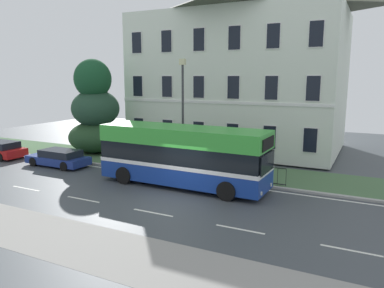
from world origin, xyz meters
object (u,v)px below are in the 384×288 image
at_px(georgian_townhouse, 241,67).
at_px(parked_hatchback_01, 0,149).
at_px(parked_hatchback_00, 59,158).
at_px(street_lamp_post, 183,107).
at_px(litter_bin, 233,167).
at_px(evergreen_tree, 96,115).
at_px(single_decker_bus, 183,155).

height_order(georgian_townhouse, parked_hatchback_01, georgian_townhouse).
bearing_deg(parked_hatchback_00, street_lamp_post, -161.74).
relative_size(parked_hatchback_00, parked_hatchback_01, 1.04).
distance_m(street_lamp_post, litter_bin, 4.80).
bearing_deg(street_lamp_post, evergreen_tree, 168.16).
xyz_separation_m(single_decker_bus, parked_hatchback_00, (-9.54, 0.30, -1.14)).
xyz_separation_m(georgian_townhouse, street_lamp_post, (-0.55, -9.01, -2.67)).
distance_m(parked_hatchback_00, street_lamp_post, 9.10).
xyz_separation_m(georgian_townhouse, evergreen_tree, (-9.04, -7.23, -3.68)).
bearing_deg(street_lamp_post, parked_hatchback_00, -162.13).
distance_m(evergreen_tree, litter_bin, 12.31).
xyz_separation_m(parked_hatchback_00, parked_hatchback_01, (-5.99, 0.03, 0.04)).
bearing_deg(parked_hatchback_01, georgian_townhouse, -140.49).
bearing_deg(parked_hatchback_01, single_decker_bus, 179.82).
relative_size(evergreen_tree, street_lamp_post, 1.04).
bearing_deg(street_lamp_post, parked_hatchback_01, -169.68).
bearing_deg(evergreen_tree, street_lamp_post, -11.84).
bearing_deg(single_decker_bus, parked_hatchback_01, -179.92).
relative_size(single_decker_bus, parked_hatchback_00, 2.15).
relative_size(parked_hatchback_01, street_lamp_post, 0.62).
xyz_separation_m(georgian_townhouse, single_decker_bus, (0.98, -11.89, -5.00)).
relative_size(parked_hatchback_00, street_lamp_post, 0.64).
xyz_separation_m(georgian_townhouse, parked_hatchback_01, (-14.55, -11.56, -6.10)).
distance_m(georgian_townhouse, parked_hatchback_00, 15.66).
height_order(single_decker_bus, parked_hatchback_00, single_decker_bus).
bearing_deg(single_decker_bus, litter_bin, 56.04).
height_order(georgian_townhouse, evergreen_tree, georgian_townhouse).
height_order(evergreen_tree, litter_bin, evergreen_tree).
relative_size(georgian_townhouse, street_lamp_post, 2.35).
height_order(single_decker_bus, parked_hatchback_01, single_decker_bus).
distance_m(evergreen_tree, street_lamp_post, 8.74).
bearing_deg(street_lamp_post, litter_bin, -3.46).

